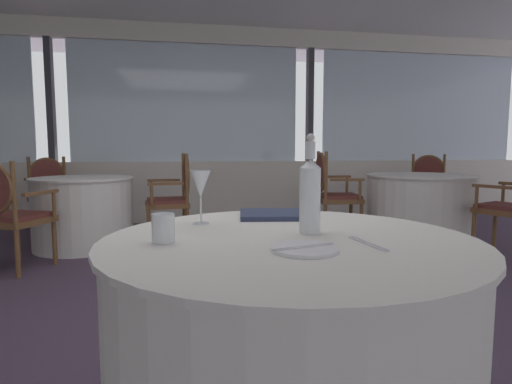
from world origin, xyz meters
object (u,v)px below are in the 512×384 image
(wine_glass, at_px, (200,185))
(dining_chair_1_1, at_px, (175,191))
(dining_chair_0_2, at_px, (331,188))
(menu_book, at_px, (272,214))
(water_bottle, at_px, (310,193))
(dining_chair_1_2, at_px, (51,189))
(dining_chair_1_0, at_px, (7,208))
(dining_chair_0_1, at_px, (427,183))
(water_tumbler, at_px, (163,228))
(side_plate, at_px, (304,249))

(wine_glass, height_order, dining_chair_1_1, dining_chair_1_1)
(dining_chair_0_2, height_order, dining_chair_1_1, dining_chair_0_2)
(menu_book, bearing_deg, wine_glass, -151.11)
(water_bottle, distance_m, wine_glass, 0.43)
(dining_chair_0_2, height_order, dining_chair_1_2, dining_chair_0_2)
(wine_glass, distance_m, dining_chair_1_0, 2.58)
(water_bottle, relative_size, dining_chair_1_1, 0.35)
(dining_chair_0_1, bearing_deg, dining_chair_0_2, -30.04)
(water_tumbler, xyz_separation_m, dining_chair_1_0, (-1.37, 2.37, -0.24))
(dining_chair_0_2, relative_size, dining_chair_1_1, 1.02)
(wine_glass, bearing_deg, dining_chair_0_1, 47.82)
(dining_chair_0_2, bearing_deg, dining_chair_1_2, 171.58)
(dining_chair_0_2, xyz_separation_m, dining_chair_1_1, (-1.73, 0.16, -0.02))
(wine_glass, xyz_separation_m, dining_chair_1_1, (-0.16, 3.00, -0.32))
(water_bottle, relative_size, dining_chair_1_2, 0.36)
(water_bottle, height_order, dining_chair_0_2, water_bottle)
(menu_book, bearing_deg, water_tumbler, -128.57)
(dining_chair_0_1, relative_size, dining_chair_1_1, 0.98)
(side_plate, distance_m, dining_chair_1_0, 3.11)
(dining_chair_1_0, bearing_deg, menu_book, -111.98)
(wine_glass, bearing_deg, dining_chair_0_2, 60.95)
(dining_chair_0_2, bearing_deg, water_tumbler, -112.06)
(menu_book, distance_m, dining_chair_1_2, 4.07)
(side_plate, relative_size, dining_chair_1_2, 0.21)
(water_tumbler, distance_m, menu_book, 0.60)
(side_plate, bearing_deg, dining_chair_1_1, 97.01)
(wine_glass, distance_m, water_tumbler, 0.34)
(dining_chair_0_1, xyz_separation_m, dining_chair_0_2, (-1.64, -0.71, 0.03))
(wine_glass, height_order, dining_chair_0_2, dining_chair_0_2)
(menu_book, relative_size, dining_chair_1_2, 0.29)
(dining_chair_0_2, xyz_separation_m, dining_chair_1_2, (-3.21, 0.85, -0.04))
(wine_glass, distance_m, dining_chair_0_2, 3.26)
(menu_book, xyz_separation_m, dining_chair_1_2, (-1.94, 3.58, -0.20))
(side_plate, distance_m, water_tumbler, 0.44)
(dining_chair_1_2, bearing_deg, dining_chair_1_0, -30.03)
(wine_glass, bearing_deg, dining_chair_1_2, 113.84)
(dining_chair_0_1, bearing_deg, dining_chair_1_0, -36.10)
(dining_chair_0_1, distance_m, dining_chair_1_2, 4.86)
(side_plate, relative_size, dining_chair_0_2, 0.19)
(side_plate, height_order, dining_chair_0_1, dining_chair_0_1)
(side_plate, distance_m, menu_book, 0.59)
(dining_chair_1_1, distance_m, dining_chair_1_2, 1.63)
(menu_book, bearing_deg, dining_chair_0_1, 57.27)
(water_tumbler, height_order, dining_chair_1_0, dining_chair_1_0)
(water_bottle, bearing_deg, side_plate, -110.42)
(dining_chair_0_1, distance_m, dining_chair_1_0, 4.95)
(dining_chair_0_2, bearing_deg, wine_glass, -112.58)
(dining_chair_0_1, relative_size, dining_chair_1_0, 1.03)
(side_plate, height_order, dining_chair_0_2, dining_chair_0_2)
(side_plate, relative_size, wine_glass, 0.94)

